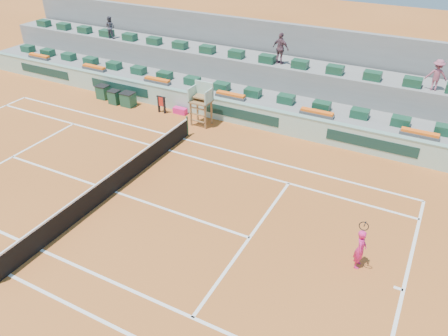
{
  "coord_description": "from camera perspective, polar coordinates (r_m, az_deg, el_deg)",
  "views": [
    {
      "loc": [
        11.35,
        -11.45,
        10.84
      ],
      "look_at": [
        4.0,
        2.5,
        1.0
      ],
      "focal_mm": 35.0,
      "sensor_mm": 36.0,
      "label": 1
    }
  ],
  "objects": [
    {
      "name": "spectator_left",
      "position": [
        31.87,
        -14.66,
        17.36
      ],
      "size": [
        0.73,
        0.58,
        1.45
      ],
      "primitive_type": "imported",
      "rotation": [
        0.0,
        0.0,
        3.19
      ],
      "color": "#464651",
      "rests_on": "seating_tier_upper"
    },
    {
      "name": "tennis_net",
      "position": [
        19.14,
        -14.24,
        -1.75
      ],
      "size": [
        0.1,
        11.97,
        1.1
      ],
      "color": "black",
      "rests_on": "ground"
    },
    {
      "name": "seat_row_upper",
      "position": [
        27.0,
        1.64,
        14.68
      ],
      "size": [
        32.9,
        0.6,
        0.44
      ],
      "color": "#17452D",
      "rests_on": "seating_tier_upper"
    },
    {
      "name": "seat_row_lower",
      "position": [
        25.87,
        -0.31,
        10.61
      ],
      "size": [
        32.9,
        0.6,
        0.44
      ],
      "color": "#17452D",
      "rests_on": "seating_tier_lower"
    },
    {
      "name": "seating_tier_upper",
      "position": [
        28.0,
        2.15,
        12.02
      ],
      "size": [
        36.0,
        2.4,
        2.6
      ],
      "primitive_type": "cube",
      "color": "gray",
      "rests_on": "ground"
    },
    {
      "name": "player_bag",
      "position": [
        25.86,
        -5.76,
        7.46
      ],
      "size": [
        0.81,
        0.36,
        0.36
      ],
      "primitive_type": "cube",
      "color": "#ED1E79",
      "rests_on": "ground"
    },
    {
      "name": "seating_tier_lower",
      "position": [
        26.91,
        0.61,
        9.6
      ],
      "size": [
        36.0,
        4.0,
        1.2
      ],
      "primitive_type": "cube",
      "color": "gray",
      "rests_on": "ground"
    },
    {
      "name": "advertising_hoarding",
      "position": [
        25.11,
        -1.67,
        7.97
      ],
      "size": [
        36.0,
        0.34,
        1.26
      ],
      "color": "#A4CFBB",
      "rests_on": "ground"
    },
    {
      "name": "drink_cooler_b",
      "position": [
        27.8,
        -14.12,
        8.98
      ],
      "size": [
        0.67,
        0.58,
        0.84
      ],
      "color": "#174631",
      "rests_on": "ground"
    },
    {
      "name": "ground",
      "position": [
        19.43,
        -14.03,
        -3.05
      ],
      "size": [
        90.0,
        90.0,
        0.0
      ],
      "primitive_type": "plane",
      "color": "#A75420",
      "rests_on": "ground"
    },
    {
      "name": "towel_rack",
      "position": [
        25.93,
        -8.18,
        8.38
      ],
      "size": [
        0.6,
        0.1,
        1.03
      ],
      "color": "black",
      "rests_on": "ground"
    },
    {
      "name": "spectator_mid",
      "position": [
        25.9,
        7.41,
        15.23
      ],
      "size": [
        1.11,
        0.64,
        1.78
      ],
      "primitive_type": "imported",
      "rotation": [
        0.0,
        0.0,
        2.93
      ],
      "color": "#694653",
      "rests_on": "seating_tier_upper"
    },
    {
      "name": "stadium_back_wall",
      "position": [
        29.09,
        3.61,
        14.63
      ],
      "size": [
        36.0,
        0.4,
        4.4
      ],
      "primitive_type": "cube",
      "color": "gray",
      "rests_on": "ground"
    },
    {
      "name": "drink_cooler_a",
      "position": [
        27.29,
        -12.41,
        8.77
      ],
      "size": [
        0.81,
        0.7,
        0.84
      ],
      "color": "#174631",
      "rests_on": "ground"
    },
    {
      "name": "umpire_chair",
      "position": [
        23.96,
        -2.93,
        9.1
      ],
      "size": [
        1.1,
        0.9,
        2.4
      ],
      "color": "brown",
      "rests_on": "ground"
    },
    {
      "name": "tennis_player",
      "position": [
        15.61,
        17.4,
        -10.01
      ],
      "size": [
        0.4,
        0.85,
        2.28
      ],
      "color": "#ED1E79",
      "rests_on": "ground"
    },
    {
      "name": "spectator_right",
      "position": [
        24.31,
        26.03,
        10.87
      ],
      "size": [
        1.07,
        0.71,
        1.55
      ],
      "primitive_type": "imported",
      "rotation": [
        0.0,
        0.0,
        3.29
      ],
      "color": "#9E4F63",
      "rests_on": "seating_tier_upper"
    },
    {
      "name": "flower_planters",
      "position": [
        25.96,
        -4.13,
        10.4
      ],
      "size": [
        26.8,
        0.36,
        0.28
      ],
      "color": "#4E4E4E",
      "rests_on": "seating_tier_lower"
    },
    {
      "name": "court_lines",
      "position": [
        19.43,
        -14.03,
        -3.04
      ],
      "size": [
        23.89,
        11.09,
        0.01
      ],
      "color": "white",
      "rests_on": "ground"
    },
    {
      "name": "drink_cooler_c",
      "position": [
        28.76,
        -15.52,
        9.55
      ],
      "size": [
        0.75,
        0.65,
        0.84
      ],
      "color": "#174631",
      "rests_on": "ground"
    }
  ]
}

